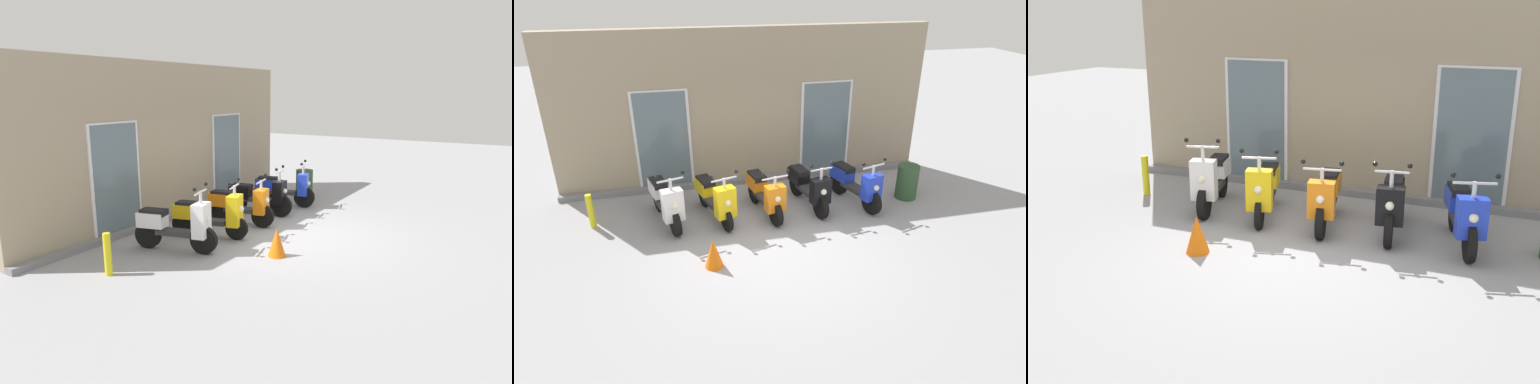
{
  "view_description": "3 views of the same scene",
  "coord_description": "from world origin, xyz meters",
  "views": [
    {
      "loc": [
        -7.87,
        -4.14,
        2.87
      ],
      "look_at": [
        0.31,
        0.92,
        0.72
      ],
      "focal_mm": 31.54,
      "sensor_mm": 36.0,
      "label": 1
    },
    {
      "loc": [
        -1.76,
        -6.8,
        4.51
      ],
      "look_at": [
        -0.01,
        0.53,
        0.79
      ],
      "focal_mm": 31.27,
      "sensor_mm": 36.0,
      "label": 2
    },
    {
      "loc": [
        2.63,
        -6.66,
        3.13
      ],
      "look_at": [
        -0.48,
        0.74,
        0.59
      ],
      "focal_mm": 40.6,
      "sensor_mm": 36.0,
      "label": 3
    }
  ],
  "objects": [
    {
      "name": "scooter_black",
      "position": [
        1.0,
        1.27,
        0.45
      ],
      "size": [
        0.61,
        1.65,
        1.19
      ],
      "color": "black",
      "rests_on": "ground_plane"
    },
    {
      "name": "scooter_orange",
      "position": [
        0.03,
        1.16,
        0.46
      ],
      "size": [
        0.68,
        1.57,
        1.14
      ],
      "color": "black",
      "rests_on": "ground_plane"
    },
    {
      "name": "scooter_white",
      "position": [
        -1.95,
        1.22,
        0.49
      ],
      "size": [
        0.74,
        1.6,
        1.27
      ],
      "color": "black",
      "rests_on": "ground_plane"
    },
    {
      "name": "storefront_facade",
      "position": [
        0.0,
        2.98,
        1.7
      ],
      "size": [
        8.51,
        0.5,
        3.51
      ],
      "color": "gray",
      "rests_on": "ground_plane"
    },
    {
      "name": "scooter_yellow",
      "position": [
        -0.99,
        1.18,
        0.48
      ],
      "size": [
        0.78,
        1.57,
        1.21
      ],
      "color": "black",
      "rests_on": "ground_plane"
    },
    {
      "name": "scooter_blue",
      "position": [
        2.01,
        1.14,
        0.48
      ],
      "size": [
        0.79,
        1.58,
        1.18
      ],
      "color": "black",
      "rests_on": "ground_plane"
    },
    {
      "name": "ground_plane",
      "position": [
        0.0,
        0.0,
        0.0
      ],
      "size": [
        40.0,
        40.0,
        0.0
      ],
      "primitive_type": "plane",
      "color": "#939399"
    },
    {
      "name": "curb_bollard",
      "position": [
        -3.39,
        1.4,
        0.35
      ],
      "size": [
        0.12,
        0.12,
        0.7
      ],
      "primitive_type": "cylinder",
      "color": "yellow",
      "rests_on": "ground_plane"
    },
    {
      "name": "traffic_cone",
      "position": [
        -1.23,
        -0.47,
        0.26
      ],
      "size": [
        0.32,
        0.32,
        0.52
      ],
      "primitive_type": "cone",
      "color": "orange",
      "rests_on": "ground_plane"
    }
  ]
}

